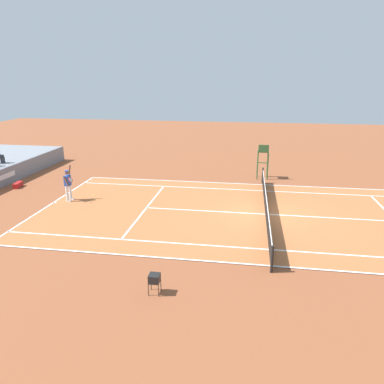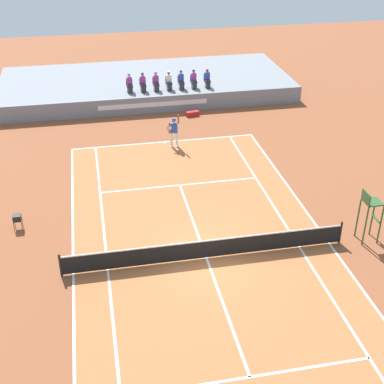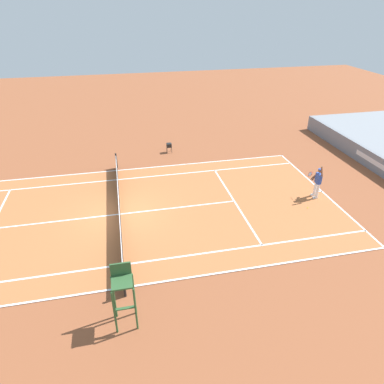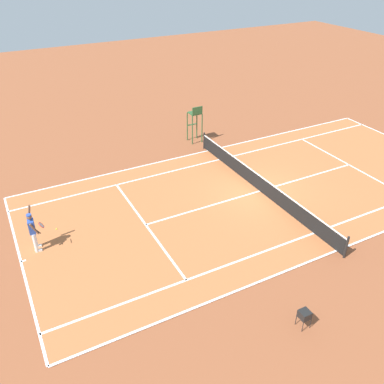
% 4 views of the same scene
% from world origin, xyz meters
% --- Properties ---
extents(ground_plane, '(80.00, 80.00, 0.00)m').
position_xyz_m(ground_plane, '(0.00, 0.00, 0.00)').
color(ground_plane, brown).
extents(court, '(11.08, 23.88, 0.03)m').
position_xyz_m(court, '(0.00, 0.00, 0.01)').
color(court, '#B76638').
rests_on(court, ground).
extents(net, '(11.98, 0.10, 1.07)m').
position_xyz_m(net, '(0.00, 0.00, 0.52)').
color(net, black).
rests_on(net, ground).
extents(tennis_player, '(0.80, 0.62, 2.08)m').
position_xyz_m(tennis_player, '(0.50, 11.14, 0.99)').
color(tennis_player, white).
rests_on(tennis_player, ground).
extents(tennis_ball, '(0.07, 0.07, 0.07)m').
position_xyz_m(tennis_ball, '(1.57, 10.12, 0.03)').
color(tennis_ball, '#D1E533').
rests_on(tennis_ball, ground).
extents(umpire_chair, '(0.77, 0.77, 2.44)m').
position_xyz_m(umpire_chair, '(7.13, 0.00, 1.56)').
color(umpire_chair, '#2D562D').
rests_on(umpire_chair, ground).
extents(ball_hopper, '(0.36, 0.36, 0.70)m').
position_xyz_m(ball_hopper, '(-7.91, 3.90, 0.57)').
color(ball_hopper, black).
rests_on(ball_hopper, ground).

